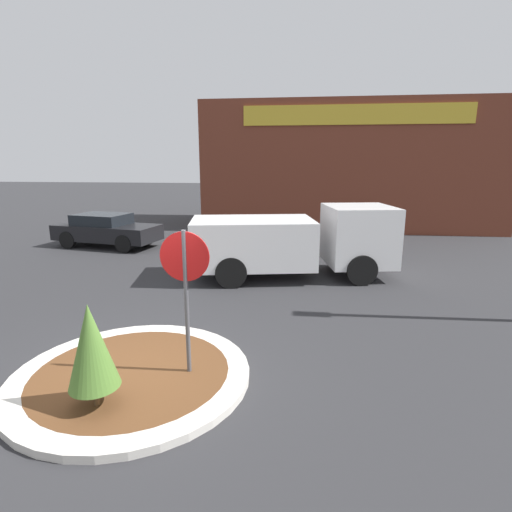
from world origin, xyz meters
name	(u,v)px	position (x,y,z in m)	size (l,w,h in m)	color
ground_plane	(132,379)	(0.00, 0.00, 0.00)	(120.00, 120.00, 0.00)	#2D2D30
traffic_island	(132,375)	(0.00, 0.00, 0.06)	(3.85, 3.85, 0.13)	beige
stop_sign	(185,277)	(0.93, 0.15, 1.73)	(0.78, 0.07, 2.47)	#4C4C51
island_shrub	(91,346)	(-0.10, -0.93, 1.03)	(0.70, 0.70, 1.51)	brown
utility_truck	(294,240)	(2.43, 6.36, 1.14)	(6.33, 3.25, 2.17)	white
storefront_building	(347,167)	(4.95, 17.23, 3.20)	(14.99, 6.07, 6.40)	brown
parked_sedan_black	(106,230)	(-5.46, 9.89, 0.71)	(4.55, 2.47, 1.37)	black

